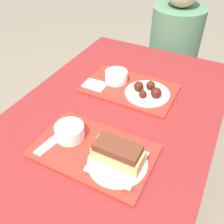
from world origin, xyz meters
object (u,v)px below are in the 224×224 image
bowl_coleslaw_near (70,131)px  person_seated_across (176,37)px  tray_near (94,151)px  brisket_sandwich_plate (118,156)px  tray_far (129,89)px  wings_plate_far (148,91)px  bowl_coleslaw_far (116,76)px

bowl_coleslaw_near → person_seated_across: 1.14m
tray_near → brisket_sandwich_plate: brisket_sandwich_plate is taller
tray_far → brisket_sandwich_plate: 0.48m
brisket_sandwich_plate → person_seated_across: (-0.12, 1.17, -0.04)m
brisket_sandwich_plate → wings_plate_far: (-0.06, 0.44, -0.02)m
tray_near → bowl_coleslaw_near: 0.12m
brisket_sandwich_plate → tray_far: bearing=108.9°
bowl_coleslaw_far → wings_plate_far: wings_plate_far is taller
tray_near → person_seated_across: person_seated_across is taller
person_seated_across → bowl_coleslaw_near: bearing=-95.1°
brisket_sandwich_plate → bowl_coleslaw_far: brisket_sandwich_plate is taller
wings_plate_far → person_seated_across: 0.73m
tray_near → wings_plate_far: size_ratio=2.09×
tray_near → brisket_sandwich_plate: bearing=-8.7°
brisket_sandwich_plate → bowl_coleslaw_far: (-0.24, 0.48, -0.01)m
bowl_coleslaw_near → bowl_coleslaw_far: bearing=92.0°
tray_near → wings_plate_far: 0.43m
brisket_sandwich_plate → tray_near: bearing=171.3°
tray_far → person_seated_across: bearing=87.5°
bowl_coleslaw_far → bowl_coleslaw_near: bearing=-88.0°
bowl_coleslaw_near → person_seated_across: (0.10, 1.14, -0.03)m
tray_far → bowl_coleslaw_near: size_ratio=3.98×
brisket_sandwich_plate → person_seated_across: bearing=96.1°
bowl_coleslaw_near → wings_plate_far: 0.44m
wings_plate_far → bowl_coleslaw_near: bearing=-112.7°
tray_near → person_seated_across: (-0.02, 1.15, 0.00)m
bowl_coleslaw_near → brisket_sandwich_plate: size_ratio=0.53×
wings_plate_far → person_seated_across: bearing=95.4°
tray_far → tray_near: bearing=-84.0°
tray_near → bowl_coleslaw_near: size_ratio=3.98×
tray_far → bowl_coleslaw_far: size_ratio=3.98×
bowl_coleslaw_far → wings_plate_far: (0.19, -0.03, -0.01)m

